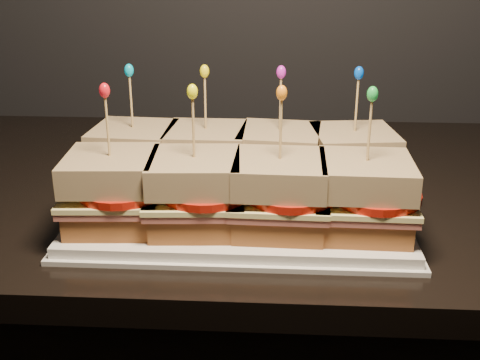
{
  "coord_description": "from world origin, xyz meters",
  "views": [
    {
      "loc": [
        -0.36,
        0.83,
        1.19
      ],
      "look_at": [
        -0.4,
        1.52,
        0.92
      ],
      "focal_mm": 45.0,
      "sensor_mm": 36.0,
      "label": 1
    }
  ],
  "objects": [
    {
      "name": "granite_slab",
      "position": [
        -0.47,
        1.67,
        0.85
      ],
      "size": [
        2.67,
        0.68,
        0.03
      ],
      "primitive_type": "cube",
      "color": "black",
      "rests_on": "cabinet"
    },
    {
      "name": "platter",
      "position": [
        -0.4,
        1.52,
        0.87
      ],
      "size": [
        0.41,
        0.25,
        0.02
      ],
      "primitive_type": "cube",
      "color": "white",
      "rests_on": "granite_slab"
    },
    {
      "name": "platter_rim",
      "position": [
        -0.4,
        1.52,
        0.87
      ],
      "size": [
        0.42,
        0.26,
        0.01
      ],
      "primitive_type": "cube",
      "color": "white",
      "rests_on": "granite_slab"
    },
    {
      "name": "sandwich_0_bread_bot",
      "position": [
        -0.55,
        1.58,
        0.9
      ],
      "size": [
        0.11,
        0.11,
        0.03
      ],
      "primitive_type": "cube",
      "rotation": [
        0.0,
        0.0,
        -0.07
      ],
      "color": "brown",
      "rests_on": "platter"
    },
    {
      "name": "sandwich_0_ham",
      "position": [
        -0.55,
        1.58,
        0.91
      ],
      "size": [
        0.12,
        0.11,
        0.01
      ],
      "primitive_type": "cube",
      "rotation": [
        0.0,
        0.0,
        -0.07
      ],
      "color": "#C95E56",
      "rests_on": "sandwich_0_bread_bot"
    },
    {
      "name": "sandwich_0_cheese",
      "position": [
        -0.55,
        1.58,
        0.92
      ],
      "size": [
        0.12,
        0.12,
        0.01
      ],
      "primitive_type": "cube",
      "rotation": [
        0.0,
        0.0,
        -0.07
      ],
      "color": "#FFF69A",
      "rests_on": "sandwich_0_ham"
    },
    {
      "name": "sandwich_0_tomato",
      "position": [
        -0.54,
        1.57,
        0.93
      ],
      "size": [
        0.1,
        0.1,
        0.01
      ],
      "primitive_type": "cylinder",
      "color": "red",
      "rests_on": "sandwich_0_cheese"
    },
    {
      "name": "sandwich_0_bread_top",
      "position": [
        -0.55,
        1.58,
        0.95
      ],
      "size": [
        0.11,
        0.11,
        0.03
      ],
      "primitive_type": "cube",
      "rotation": [
        0.0,
        0.0,
        -0.07
      ],
      "color": "#532C0D",
      "rests_on": "sandwich_0_tomato"
    },
    {
      "name": "sandwich_0_pick",
      "position": [
        -0.55,
        1.58,
        1.0
      ],
      "size": [
        0.0,
        0.0,
        0.09
      ],
      "primitive_type": "cylinder",
      "color": "tan",
      "rests_on": "sandwich_0_bread_top"
    },
    {
      "name": "sandwich_0_frill",
      "position": [
        -0.55,
        1.58,
        1.04
      ],
      "size": [
        0.01,
        0.01,
        0.02
      ],
      "primitive_type": "ellipsoid",
      "color": "#0499BF",
      "rests_on": "sandwich_0_pick"
    },
    {
      "name": "sandwich_1_bread_bot",
      "position": [
        -0.45,
        1.58,
        0.9
      ],
      "size": [
        0.1,
        0.1,
        0.03
      ],
      "primitive_type": "cube",
      "rotation": [
        0.0,
        0.0,
        -0.01
      ],
      "color": "brown",
      "rests_on": "platter"
    },
    {
      "name": "sandwich_1_ham",
      "position": [
        -0.45,
        1.58,
        0.91
      ],
      "size": [
        0.11,
        0.11,
        0.01
      ],
      "primitive_type": "cube",
      "rotation": [
        0.0,
        0.0,
        -0.01
      ],
      "color": "#C95E56",
      "rests_on": "sandwich_1_bread_bot"
    },
    {
      "name": "sandwich_1_cheese",
      "position": [
        -0.45,
        1.58,
        0.92
      ],
      "size": [
        0.11,
        0.11,
        0.01
      ],
      "primitive_type": "cube",
      "rotation": [
        0.0,
        0.0,
        -0.01
      ],
      "color": "#FFF69A",
      "rests_on": "sandwich_1_ham"
    },
    {
      "name": "sandwich_1_tomato",
      "position": [
        -0.44,
        1.57,
        0.93
      ],
      "size": [
        0.1,
        0.1,
        0.01
      ],
      "primitive_type": "cylinder",
      "color": "red",
      "rests_on": "sandwich_1_cheese"
    },
    {
      "name": "sandwich_1_bread_top",
      "position": [
        -0.45,
        1.58,
        0.95
      ],
      "size": [
        0.1,
        0.1,
        0.03
      ],
      "primitive_type": "cube",
      "rotation": [
        0.0,
        0.0,
        -0.01
      ],
      "color": "#532C0D",
      "rests_on": "sandwich_1_tomato"
    },
    {
      "name": "sandwich_1_pick",
      "position": [
        -0.45,
        1.58,
        1.0
      ],
      "size": [
        0.0,
        0.0,
        0.09
      ],
      "primitive_type": "cylinder",
      "color": "tan",
      "rests_on": "sandwich_1_bread_top"
    },
    {
      "name": "sandwich_1_frill",
      "position": [
        -0.45,
        1.58,
        1.04
      ],
      "size": [
        0.01,
        0.01,
        0.02
      ],
      "primitive_type": "ellipsoid",
      "color": "yellow",
      "rests_on": "sandwich_1_pick"
    },
    {
      "name": "sandwich_2_bread_bot",
      "position": [
        -0.35,
        1.58,
        0.9
      ],
      "size": [
        0.11,
        0.11,
        0.03
      ],
      "primitive_type": "cube",
      "rotation": [
        0.0,
        0.0,
        -0.1
      ],
      "color": "brown",
      "rests_on": "platter"
    },
    {
      "name": "sandwich_2_ham",
      "position": [
        -0.35,
        1.58,
        0.91
      ],
      "size": [
        0.12,
        0.12,
        0.01
      ],
      "primitive_type": "cube",
      "rotation": [
        0.0,
        0.0,
        -0.1
      ],
      "color": "#C95E56",
      "rests_on": "sandwich_2_bread_bot"
    },
    {
      "name": "sandwich_2_cheese",
      "position": [
        -0.35,
        1.58,
        0.92
      ],
      "size": [
        0.12,
        0.12,
        0.01
      ],
      "primitive_type": "cube",
      "rotation": [
        0.0,
        0.0,
        -0.1
      ],
      "color": "#FFF69A",
      "rests_on": "sandwich_2_ham"
    },
    {
      "name": "sandwich_2_tomato",
      "position": [
        -0.34,
        1.57,
        0.93
      ],
      "size": [
        0.1,
        0.1,
        0.01
      ],
      "primitive_type": "cylinder",
      "color": "red",
      "rests_on": "sandwich_2_cheese"
    },
    {
      "name": "sandwich_2_bread_top",
      "position": [
        -0.35,
        1.58,
        0.95
      ],
      "size": [
        0.11,
        0.11,
        0.03
      ],
      "primitive_type": "cube",
      "rotation": [
        0.0,
        0.0,
        -0.1
      ],
      "color": "#532C0D",
      "rests_on": "sandwich_2_tomato"
    },
    {
      "name": "sandwich_2_pick",
      "position": [
        -0.35,
        1.58,
        1.0
      ],
      "size": [
        0.0,
        0.0,
        0.09
      ],
      "primitive_type": "cylinder",
      "color": "tan",
      "rests_on": "sandwich_2_bread_top"
    },
    {
      "name": "sandwich_2_frill",
      "position": [
        -0.35,
        1.58,
        1.04
      ],
      "size": [
        0.01,
        0.01,
        0.02
      ],
      "primitive_type": "ellipsoid",
      "color": "#C01EBB",
      "rests_on": "sandwich_2_pick"
    },
    {
      "name": "sandwich_3_bread_bot",
      "position": [
        -0.26,
        1.58,
        0.9
      ],
      "size": [
        0.11,
        0.11,
        0.03
      ],
      "primitive_type": "cube",
      "rotation": [
        0.0,
        0.0,
        0.12
      ],
      "color": "brown",
      "rests_on": "platter"
    },
    {
      "name": "sandwich_3_ham",
      "position": [
        -0.26,
        1.58,
        0.91
      ],
      "size": [
        0.12,
        0.12,
        0.01
      ],
      "primitive_type": "cube",
      "rotation": [
        0.0,
        0.0,
        0.12
      ],
      "color": "#C95E56",
      "rests_on": "sandwich_3_bread_bot"
    },
    {
      "name": "sandwich_3_cheese",
      "position": [
        -0.26,
        1.58,
        0.92
      ],
      "size": [
        0.12,
        0.12,
        0.01
      ],
      "primitive_type": "cube",
      "rotation": [
        0.0,
        0.0,
        0.12
      ],
      "color": "#FFF69A",
      "rests_on": "sandwich_3_ham"
    },
    {
      "name": "sandwich_3_tomato",
      "position": [
        -0.25,
        1.57,
        0.93
      ],
      "size": [
        0.1,
        0.1,
        0.01
      ],
      "primitive_type": "cylinder",
      "color": "red",
      "rests_on": "sandwich_3_cheese"
    },
    {
      "name": "sandwich_3_bread_top",
      "position": [
        -0.26,
        1.58,
        0.95
      ],
      "size": [
        0.11,
        0.11,
        0.03
      ],
      "primitive_type": "cube",
      "rotation": [
        0.0,
        0.0,
        0.12
      ],
      "color": "#532C0D",
      "rests_on": "sandwich_3_tomato"
    },
    {
      "name": "sandwich_3_pick",
      "position": [
        -0.26,
        1.58,
        1.0
      ],
      "size": [
        0.0,
        0.0,
        0.09
      ],
      "primitive_type": "cylinder",
      "color": "tan",
      "rests_on": "sandwich_3_bread_top"
    },
    {
      "name": "sandwich_3_frill",
      "position": [
        -0.26,
        1.58,
        1.04
      ],
      "size": [
        0.01,
        0.01,
        0.02
      ],
      "primitive_type": "ellipsoid",
      "color": "blue",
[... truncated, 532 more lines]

